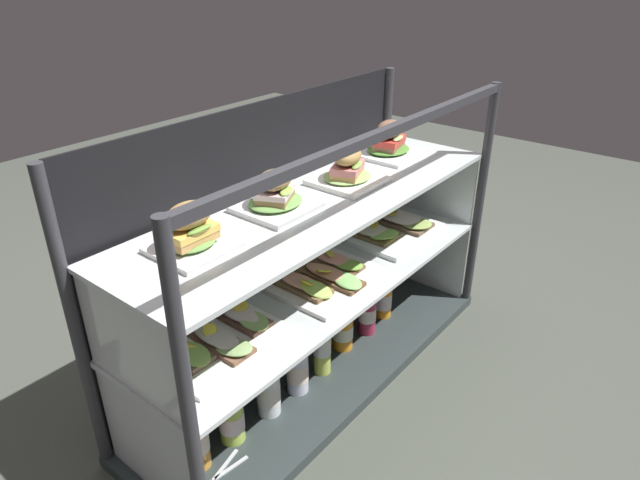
# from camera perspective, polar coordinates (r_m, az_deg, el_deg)

# --- Properties ---
(ground_plane) EXTENTS (6.00, 6.00, 0.02)m
(ground_plane) POSITION_cam_1_polar(r_m,az_deg,el_deg) (1.96, 0.00, -13.30)
(ground_plane) COLOR #444840
(ground_plane) RESTS_ON ground
(case_base_deck) EXTENTS (1.39, 0.45, 0.04)m
(case_base_deck) POSITION_cam_1_polar(r_m,az_deg,el_deg) (1.94, 0.00, -12.66)
(case_base_deck) COLOR #2E3737
(case_base_deck) RESTS_ON ground
(case_frame) EXTENTS (1.39, 0.45, 0.88)m
(case_frame) POSITION_cam_1_polar(r_m,az_deg,el_deg) (1.76, -3.36, 0.75)
(case_frame) COLOR #333338
(case_frame) RESTS_ON ground
(riser_lower_tier) EXTENTS (1.32, 0.38, 0.31)m
(riser_lower_tier) POSITION_cam_1_polar(r_m,az_deg,el_deg) (1.84, 0.00, -8.50)
(riser_lower_tier) COLOR silver
(riser_lower_tier) RESTS_ON case_base_deck
(shelf_lower_glass) EXTENTS (1.34, 0.40, 0.01)m
(shelf_lower_glass) POSITION_cam_1_polar(r_m,az_deg,el_deg) (1.75, 0.00, -4.18)
(shelf_lower_glass) COLOR silver
(shelf_lower_glass) RESTS_ON riser_lower_tier
(riser_upper_tier) EXTENTS (1.32, 0.38, 0.26)m
(riser_upper_tier) POSITION_cam_1_polar(r_m,az_deg,el_deg) (1.68, 0.00, -0.20)
(riser_upper_tier) COLOR silver
(riser_upper_tier) RESTS_ON shelf_lower_glass
(shelf_upper_glass) EXTENTS (1.34, 0.40, 0.01)m
(shelf_upper_glass) POSITION_cam_1_polar(r_m,az_deg,el_deg) (1.62, 0.00, 4.08)
(shelf_upper_glass) COLOR silver
(shelf_upper_glass) RESTS_ON riser_upper_tier
(plated_roll_sandwich_near_left_corner) EXTENTS (0.17, 0.17, 0.12)m
(plated_roll_sandwich_near_left_corner) POSITION_cam_1_polar(r_m,az_deg,el_deg) (1.34, -13.04, 0.77)
(plated_roll_sandwich_near_left_corner) COLOR white
(plated_roll_sandwich_near_left_corner) RESTS_ON shelf_upper_glass
(plated_roll_sandwich_far_right) EXTENTS (0.19, 0.19, 0.11)m
(plated_roll_sandwich_far_right) POSITION_cam_1_polar(r_m,az_deg,el_deg) (1.53, -4.56, 4.44)
(plated_roll_sandwich_far_right) COLOR white
(plated_roll_sandwich_far_right) RESTS_ON shelf_upper_glass
(plated_roll_sandwich_mid_right) EXTENTS (0.19, 0.19, 0.12)m
(plated_roll_sandwich_mid_right) POSITION_cam_1_polar(r_m,az_deg,el_deg) (1.71, 2.83, 7.08)
(plated_roll_sandwich_mid_right) COLOR white
(plated_roll_sandwich_mid_right) RESTS_ON shelf_upper_glass
(plated_roll_sandwich_mid_left) EXTENTS (0.21, 0.21, 0.12)m
(plated_roll_sandwich_mid_left) POSITION_cam_1_polar(r_m,az_deg,el_deg) (1.98, 7.02, 9.79)
(plated_roll_sandwich_mid_left) COLOR white
(plated_roll_sandwich_mid_left) RESTS_ON shelf_upper_glass
(open_sandwich_tray_center) EXTENTS (0.34, 0.29, 0.06)m
(open_sandwich_tray_center) POSITION_cam_1_polar(r_m,az_deg,el_deg) (1.49, -10.65, -9.67)
(open_sandwich_tray_center) COLOR white
(open_sandwich_tray_center) RESTS_ON shelf_lower_glass
(open_sandwich_tray_near_left_corner) EXTENTS (0.34, 0.30, 0.06)m
(open_sandwich_tray_near_left_corner) POSITION_cam_1_polar(r_m,az_deg,el_deg) (1.72, 0.40, -3.74)
(open_sandwich_tray_near_left_corner) COLOR white
(open_sandwich_tray_near_left_corner) RESTS_ON shelf_lower_glass
(open_sandwich_tray_near_right_corner) EXTENTS (0.34, 0.30, 0.06)m
(open_sandwich_tray_near_right_corner) POSITION_cam_1_polar(r_m,az_deg,el_deg) (2.03, 7.04, 1.23)
(open_sandwich_tray_near_right_corner) COLOR white
(open_sandwich_tray_near_right_corner) RESTS_ON shelf_lower_glass
(juice_bottle_near_post) EXTENTS (0.07, 0.07, 0.22)m
(juice_bottle_near_post) POSITION_cam_1_polar(r_m,az_deg,el_deg) (1.59, -12.50, -19.18)
(juice_bottle_near_post) COLOR gold
(juice_bottle_near_post) RESTS_ON case_base_deck
(juice_bottle_front_middle) EXTENTS (0.07, 0.07, 0.21)m
(juice_bottle_front_middle) POSITION_cam_1_polar(r_m,az_deg,el_deg) (1.64, -9.04, -17.14)
(juice_bottle_front_middle) COLOR #B0D04D
(juice_bottle_front_middle) RESTS_ON case_base_deck
(juice_bottle_front_left_end) EXTENTS (0.07, 0.07, 0.26)m
(juice_bottle_front_left_end) POSITION_cam_1_polar(r_m,az_deg,el_deg) (1.70, -5.30, -14.53)
(juice_bottle_front_left_end) COLOR white
(juice_bottle_front_left_end) RESTS_ON case_base_deck
(juice_bottle_front_right_end) EXTENTS (0.07, 0.07, 0.20)m
(juice_bottle_front_right_end) POSITION_cam_1_polar(r_m,az_deg,el_deg) (1.78, -2.32, -12.91)
(juice_bottle_front_right_end) COLOR silver
(juice_bottle_front_right_end) RESTS_ON case_base_deck
(juice_bottle_front_second) EXTENTS (0.06, 0.06, 0.24)m
(juice_bottle_front_second) POSITION_cam_1_polar(r_m,az_deg,el_deg) (1.83, 0.22, -10.68)
(juice_bottle_front_second) COLOR #C1D04E
(juice_bottle_front_second) RESTS_ON case_base_deck
(juice_bottle_back_left) EXTENTS (0.07, 0.07, 0.19)m
(juice_bottle_back_left) POSITION_cam_1_polar(r_m,az_deg,el_deg) (1.95, 2.33, -9.01)
(juice_bottle_back_left) COLOR orange
(juice_bottle_back_left) RESTS_ON case_base_deck
(juice_bottle_tucked_behind) EXTENTS (0.06, 0.06, 0.21)m
(juice_bottle_tucked_behind) POSITION_cam_1_polar(r_m,az_deg,el_deg) (2.02, 4.84, -7.25)
(juice_bottle_tucked_behind) COLOR #9B2644
(juice_bottle_tucked_behind) RESTS_ON case_base_deck
(juice_bottle_front_fourth) EXTENTS (0.06, 0.06, 0.21)m
(juice_bottle_front_fourth) POSITION_cam_1_polar(r_m,az_deg,el_deg) (2.12, 6.48, -5.74)
(juice_bottle_front_fourth) COLOR orange
(juice_bottle_front_fourth) RESTS_ON case_base_deck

